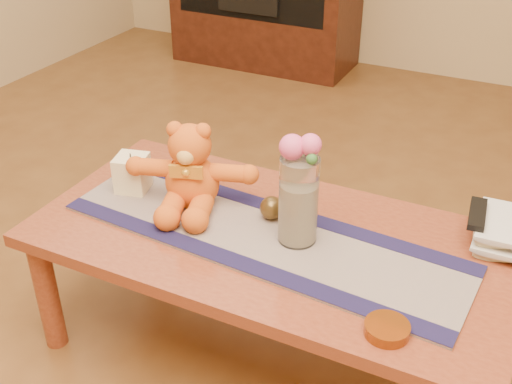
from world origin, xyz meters
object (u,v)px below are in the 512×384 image
at_px(pillar_candle, 132,173).
at_px(amber_dish, 387,329).
at_px(teddy_bear, 191,166).
at_px(tv_remote, 477,214).
at_px(bronze_ball, 272,208).
at_px(book_bottom, 473,234).
at_px(glass_vase, 298,200).

height_order(pillar_candle, amber_dish, pillar_candle).
height_order(teddy_bear, tv_remote, teddy_bear).
height_order(bronze_ball, book_bottom, bronze_ball).
bearing_deg(amber_dish, bronze_ball, 144.61).
relative_size(teddy_bear, pillar_candle, 3.28).
height_order(glass_vase, book_bottom, glass_vase).
bearing_deg(bronze_ball, amber_dish, -35.39).
relative_size(book_bottom, tv_remote, 1.39).
bearing_deg(teddy_bear, pillar_candle, 166.52).
bearing_deg(book_bottom, pillar_candle, -176.64).
distance_m(teddy_bear, pillar_candle, 0.23).
relative_size(teddy_bear, bronze_ball, 5.36).
bearing_deg(tv_remote, book_bottom, 90.00).
bearing_deg(pillar_candle, tv_remote, 11.48).
xyz_separation_m(bronze_ball, book_bottom, (0.56, 0.18, -0.03)).
height_order(pillar_candle, glass_vase, glass_vase).
xyz_separation_m(glass_vase, amber_dish, (0.34, -0.25, -0.12)).
relative_size(glass_vase, tv_remote, 1.62).
relative_size(pillar_candle, glass_vase, 0.45).
bearing_deg(bronze_ball, glass_vase, -31.11).
relative_size(glass_vase, bronze_ball, 3.66).
bearing_deg(glass_vase, amber_dish, -36.72).
height_order(glass_vase, tv_remote, glass_vase).
xyz_separation_m(pillar_candle, tv_remote, (1.03, 0.21, 0.02)).
relative_size(glass_vase, amber_dish, 2.39).
distance_m(bronze_ball, amber_dish, 0.55).
bearing_deg(glass_vase, teddy_bear, 173.56).
distance_m(pillar_candle, glass_vase, 0.59).
distance_m(tv_remote, amber_dish, 0.50).
height_order(teddy_bear, amber_dish, teddy_bear).
xyz_separation_m(bronze_ball, tv_remote, (0.56, 0.17, 0.04)).
bearing_deg(tv_remote, glass_vase, -157.95).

